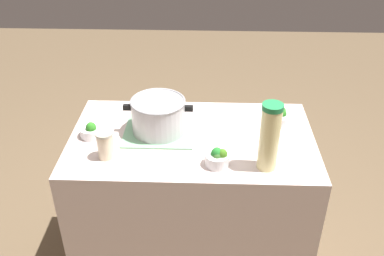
{
  "coord_description": "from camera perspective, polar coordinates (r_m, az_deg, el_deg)",
  "views": [
    {
      "loc": [
        0.06,
        -1.72,
        2.03
      ],
      "look_at": [
        0.0,
        0.0,
        0.94
      ],
      "focal_mm": 40.59,
      "sensor_mm": 36.0,
      "label": 1
    }
  ],
  "objects": [
    {
      "name": "cooking_pot",
      "position": [
        2.06,
        -4.44,
        1.73
      ],
      "size": [
        0.33,
        0.26,
        0.16
      ],
      "color": "#B7B7BC",
      "rests_on": "dish_cloth"
    },
    {
      "name": "broccoli_bowl_back",
      "position": [
        1.86,
        3.38,
        -3.94
      ],
      "size": [
        0.1,
        0.1,
        0.09
      ],
      "color": "silver",
      "rests_on": "counter_slab"
    },
    {
      "name": "dish_cloth",
      "position": [
        2.11,
        -4.34,
        -0.36
      ],
      "size": [
        0.33,
        0.31,
        0.01
      ],
      "primitive_type": "cube",
      "color": "#7DB58B",
      "rests_on": "counter_slab"
    },
    {
      "name": "broccoli_bowl_center",
      "position": [
        2.2,
        11.43,
        1.44
      ],
      "size": [
        0.12,
        0.12,
        0.08
      ],
      "color": "silver",
      "rests_on": "counter_slab"
    },
    {
      "name": "broccoli_bowl_front",
      "position": [
        2.11,
        -13.06,
        -0.35
      ],
      "size": [
        0.11,
        0.11,
        0.08
      ],
      "color": "silver",
      "rests_on": "counter_slab"
    },
    {
      "name": "lemonade_pitcher",
      "position": [
        1.81,
        10.15,
        -1.15
      ],
      "size": [
        0.09,
        0.09,
        0.31
      ],
      "color": "beige",
      "rests_on": "counter_slab"
    },
    {
      "name": "counter_slab",
      "position": [
        2.34,
        -0.0,
        -10.34
      ],
      "size": [
        1.16,
        0.69,
        0.89
      ],
      "primitive_type": "cube",
      "color": "beige",
      "rests_on": "ground_plane"
    },
    {
      "name": "mason_jar",
      "position": [
        1.93,
        -11.32,
        -2.2
      ],
      "size": [
        0.08,
        0.08,
        0.13
      ],
      "color": "beige",
      "rests_on": "counter_slab"
    }
  ]
}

